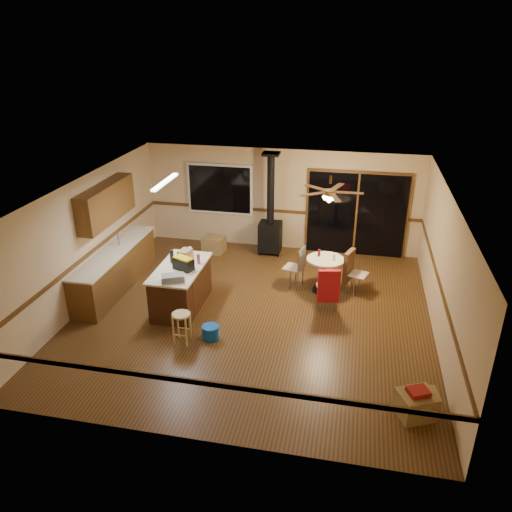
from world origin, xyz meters
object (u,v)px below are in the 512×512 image
(wood_stove, at_px, (270,226))
(toolbox_grey, at_px, (173,278))
(toolbox_black, at_px, (183,264))
(kitchen_island, at_px, (181,287))
(box_corner_a, at_px, (416,405))
(chair_left, at_px, (298,263))
(chair_right, at_px, (350,266))
(dining_table, at_px, (325,269))
(bar_stool, at_px, (182,328))
(box_under_window, at_px, (214,244))
(blue_bucket, at_px, (211,332))
(chair_near, at_px, (328,286))
(box_corner_b, at_px, (423,402))

(wood_stove, bearing_deg, toolbox_grey, -108.43)
(wood_stove, height_order, toolbox_black, wood_stove)
(kitchen_island, height_order, box_corner_a, kitchen_island)
(toolbox_black, height_order, chair_left, toolbox_black)
(kitchen_island, bearing_deg, chair_right, 22.34)
(kitchen_island, height_order, dining_table, kitchen_island)
(bar_stool, height_order, box_under_window, bar_stool)
(dining_table, bearing_deg, blue_bucket, -129.73)
(chair_near, xyz_separation_m, box_corner_b, (1.62, -2.64, -0.43))
(toolbox_grey, xyz_separation_m, bar_stool, (0.36, -0.64, -0.66))
(box_under_window, bearing_deg, blue_bucket, -74.86)
(blue_bucket, distance_m, box_corner_b, 3.86)
(kitchen_island, bearing_deg, toolbox_black, -34.32)
(box_corner_a, bearing_deg, dining_table, 114.31)
(kitchen_island, relative_size, dining_table, 2.08)
(kitchen_island, height_order, chair_left, chair_left)
(kitchen_island, bearing_deg, box_under_window, 92.53)
(dining_table, bearing_deg, box_under_window, 152.32)
(kitchen_island, distance_m, dining_table, 3.09)
(toolbox_black, xyz_separation_m, box_corner_a, (4.36, -2.30, -0.81))
(toolbox_grey, bearing_deg, toolbox_black, 87.18)
(chair_near, bearing_deg, box_under_window, 141.80)
(box_corner_a, bearing_deg, chair_right, 106.58)
(wood_stove, height_order, box_corner_a, wood_stove)
(toolbox_grey, distance_m, bar_stool, 0.99)
(wood_stove, distance_m, toolbox_black, 3.36)
(bar_stool, bearing_deg, chair_near, 32.98)
(dining_table, distance_m, chair_left, 0.61)
(blue_bucket, bearing_deg, chair_near, 34.72)
(kitchen_island, bearing_deg, wood_stove, 66.91)
(bar_stool, height_order, chair_left, chair_left)
(blue_bucket, bearing_deg, box_corner_b, -18.49)
(wood_stove, bearing_deg, chair_right, -39.23)
(blue_bucket, distance_m, chair_right, 3.45)
(box_under_window, bearing_deg, bar_stool, -82.06)
(kitchen_island, distance_m, toolbox_black, 0.58)
(box_corner_a, bearing_deg, chair_left, 121.11)
(wood_stove, bearing_deg, bar_stool, -101.30)
(dining_table, bearing_deg, toolbox_black, -153.77)
(wood_stove, height_order, box_under_window, wood_stove)
(toolbox_grey, height_order, chair_left, toolbox_grey)
(dining_table, distance_m, box_under_window, 3.34)
(blue_bucket, height_order, chair_right, chair_right)
(blue_bucket, distance_m, dining_table, 3.01)
(kitchen_island, height_order, bar_stool, kitchen_island)
(toolbox_grey, height_order, chair_right, toolbox_grey)
(bar_stool, bearing_deg, wood_stove, 78.70)
(chair_left, distance_m, chair_near, 1.20)
(wood_stove, relative_size, toolbox_black, 6.12)
(box_corner_a, bearing_deg, box_corner_b, 48.85)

